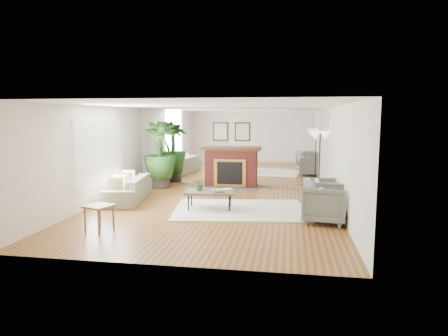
% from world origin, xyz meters
% --- Properties ---
extents(ground, '(7.00, 7.00, 0.00)m').
position_xyz_m(ground, '(0.00, 0.00, 0.00)').
color(ground, brown).
rests_on(ground, ground).
extents(wall_left, '(0.02, 7.00, 2.50)m').
position_xyz_m(wall_left, '(-2.99, 0.00, 1.25)').
color(wall_left, silver).
rests_on(wall_left, ground).
extents(wall_right, '(0.02, 7.00, 2.50)m').
position_xyz_m(wall_right, '(2.99, 0.00, 1.25)').
color(wall_right, silver).
rests_on(wall_right, ground).
extents(wall_back, '(6.00, 0.02, 2.50)m').
position_xyz_m(wall_back, '(0.00, 3.49, 1.25)').
color(wall_back, silver).
rests_on(wall_back, ground).
extents(mirror_panel, '(5.40, 0.04, 2.40)m').
position_xyz_m(mirror_panel, '(0.00, 3.47, 1.25)').
color(mirror_panel, silver).
rests_on(mirror_panel, wall_back).
extents(window_panel, '(0.04, 2.40, 1.50)m').
position_xyz_m(window_panel, '(-2.96, 0.40, 1.35)').
color(window_panel, '#B2E09E').
rests_on(window_panel, wall_left).
extents(fireplace, '(1.85, 0.83, 2.05)m').
position_xyz_m(fireplace, '(0.00, 3.26, 0.66)').
color(fireplace, maroon).
rests_on(fireplace, ground).
extents(area_rug, '(3.38, 2.62, 0.03)m').
position_xyz_m(area_rug, '(0.68, 0.20, 0.02)').
color(area_rug, white).
rests_on(area_rug, ground).
extents(coffee_table, '(1.22, 0.79, 0.46)m').
position_xyz_m(coffee_table, '(-0.04, 0.15, 0.42)').
color(coffee_table, '#5E564A').
rests_on(coffee_table, ground).
extents(sofa, '(1.18, 2.33, 0.65)m').
position_xyz_m(sofa, '(-2.40, 0.78, 0.32)').
color(sofa, slate).
rests_on(sofa, ground).
extents(armchair_back, '(0.83, 0.81, 0.74)m').
position_xyz_m(armchair_back, '(2.60, 0.68, 0.37)').
color(armchair_back, gray).
rests_on(armchair_back, ground).
extents(armchair_front, '(1.03, 1.01, 0.81)m').
position_xyz_m(armchair_front, '(2.60, -0.58, 0.41)').
color(armchair_front, gray).
rests_on(armchair_front, ground).
extents(side_table, '(0.60, 0.60, 0.53)m').
position_xyz_m(side_table, '(-1.80, -2.01, 0.45)').
color(side_table, '#96643C').
rests_on(side_table, ground).
extents(potted_ficus, '(1.27, 1.27, 2.08)m').
position_xyz_m(potted_ficus, '(-2.16, 2.79, 1.11)').
color(potted_ficus, black).
rests_on(potted_ficus, ground).
extents(floor_lamp, '(0.59, 0.33, 1.82)m').
position_xyz_m(floor_lamp, '(2.67, 2.56, 1.55)').
color(floor_lamp, black).
rests_on(floor_lamp, ground).
extents(tabletop_plant, '(0.34, 0.32, 0.31)m').
position_xyz_m(tabletop_plant, '(-0.30, 0.18, 0.62)').
color(tabletop_plant, '#346A27').
rests_on(tabletop_plant, coffee_table).
extents(fruit_bowl, '(0.28, 0.28, 0.06)m').
position_xyz_m(fruit_bowl, '(0.17, 0.02, 0.50)').
color(fruit_bowl, '#96643C').
rests_on(fruit_bowl, coffee_table).
extents(book, '(0.20, 0.27, 0.02)m').
position_xyz_m(book, '(0.25, 0.40, 0.47)').
color(book, '#96643C').
rests_on(book, coffee_table).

